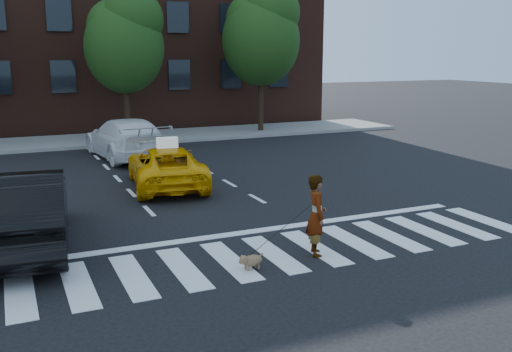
# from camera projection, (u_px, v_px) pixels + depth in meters

# --- Properties ---
(ground) EXTENTS (120.00, 120.00, 0.00)m
(ground) POSITION_uv_depth(u_px,v_px,m) (274.00, 254.00, 12.07)
(ground) COLOR black
(ground) RESTS_ON ground
(crosswalk) EXTENTS (13.00, 2.40, 0.01)m
(crosswalk) POSITION_uv_depth(u_px,v_px,m) (274.00, 254.00, 12.07)
(crosswalk) COLOR silver
(crosswalk) RESTS_ON ground
(stop_line) EXTENTS (12.00, 0.30, 0.01)m
(stop_line) POSITION_uv_depth(u_px,v_px,m) (244.00, 233.00, 13.49)
(stop_line) COLOR silver
(stop_line) RESTS_ON ground
(sidewalk_far) EXTENTS (30.00, 4.00, 0.15)m
(sidewalk_far) POSITION_uv_depth(u_px,v_px,m) (116.00, 139.00, 27.65)
(sidewalk_far) COLOR slate
(sidewalk_far) RESTS_ON ground
(building) EXTENTS (26.00, 10.00, 12.00)m
(building) POSITION_uv_depth(u_px,v_px,m) (86.00, 20.00, 33.08)
(building) COLOR #402016
(building) RESTS_ON ground
(tree_mid) EXTENTS (3.69, 3.69, 7.10)m
(tree_mid) POSITION_uv_depth(u_px,v_px,m) (124.00, 38.00, 26.40)
(tree_mid) COLOR black
(tree_mid) RESTS_ON ground
(tree_right) EXTENTS (4.00, 4.00, 7.70)m
(tree_right) POSITION_uv_depth(u_px,v_px,m) (261.00, 31.00, 29.12)
(tree_right) COLOR black
(tree_right) RESTS_ON ground
(taxi) EXTENTS (2.74, 4.88, 1.29)m
(taxi) POSITION_uv_depth(u_px,v_px,m) (166.00, 167.00, 18.02)
(taxi) COLOR #EAA104
(taxi) RESTS_ON ground
(black_sedan) EXTENTS (2.34, 5.38, 1.72)m
(black_sedan) POSITION_uv_depth(u_px,v_px,m) (22.00, 210.00, 12.28)
(black_sedan) COLOR black
(black_sedan) RESTS_ON ground
(white_suv) EXTENTS (2.78, 5.74, 1.61)m
(white_suv) POSITION_uv_depth(u_px,v_px,m) (126.00, 138.00, 22.91)
(white_suv) COLOR white
(white_suv) RESTS_ON ground
(woman) EXTENTS (0.59, 0.73, 1.73)m
(woman) POSITION_uv_depth(u_px,v_px,m) (316.00, 215.00, 11.86)
(woman) COLOR #999999
(woman) RESTS_ON ground
(dog) EXTENTS (0.58, 0.30, 0.33)m
(dog) POSITION_uv_depth(u_px,v_px,m) (250.00, 261.00, 11.15)
(dog) COLOR brown
(dog) RESTS_ON ground
(taxi_sign) EXTENTS (0.68, 0.37, 0.32)m
(taxi_sign) POSITION_uv_depth(u_px,v_px,m) (167.00, 142.00, 17.67)
(taxi_sign) COLOR white
(taxi_sign) RESTS_ON taxi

